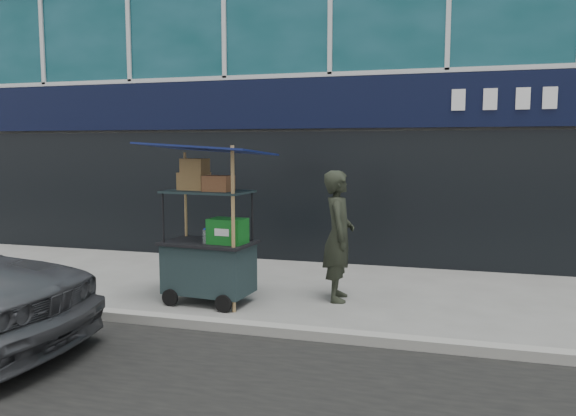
% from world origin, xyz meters
% --- Properties ---
extents(ground, '(80.00, 80.00, 0.00)m').
position_xyz_m(ground, '(0.00, 0.00, 0.00)').
color(ground, slate).
rests_on(ground, ground).
extents(curb, '(80.00, 0.18, 0.12)m').
position_xyz_m(curb, '(0.00, -0.20, 0.06)').
color(curb, gray).
rests_on(curb, ground).
extents(vendor_cart, '(1.72, 1.29, 2.19)m').
position_xyz_m(vendor_cart, '(-1.02, 0.85, 0.77)').
color(vendor_cart, '#192A2A').
rests_on(vendor_cart, ground).
extents(vendor_man, '(0.54, 0.72, 1.80)m').
position_xyz_m(vendor_man, '(0.64, 1.48, 0.90)').
color(vendor_man, black).
rests_on(vendor_man, ground).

